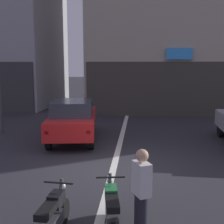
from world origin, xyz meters
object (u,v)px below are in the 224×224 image
car_red_crossing_near (73,119)px  motorcycle_black_row_leftmost (53,218)px  motorcycle_green_row_left_mid (112,210)px  person_by_motorcycles (141,195)px

car_red_crossing_near → motorcycle_black_row_leftmost: 6.92m
motorcycle_green_row_left_mid → motorcycle_black_row_leftmost: bearing=-160.4°
car_red_crossing_near → person_by_motorcycles: 7.15m
motorcycle_black_row_leftmost → person_by_motorcycles: size_ratio=1.00×
person_by_motorcycles → motorcycle_green_row_left_mid: bearing=163.0°
car_red_crossing_near → motorcycle_black_row_leftmost: car_red_crossing_near is taller
motorcycle_green_row_left_mid → person_by_motorcycles: bearing=-17.0°
motorcycle_black_row_leftmost → person_by_motorcycles: 1.58m
car_red_crossing_near → person_by_motorcycles: size_ratio=2.58×
motorcycle_black_row_leftmost → motorcycle_green_row_left_mid: 1.05m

